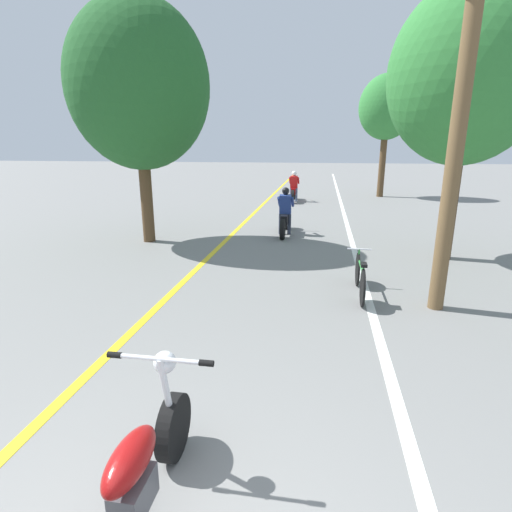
% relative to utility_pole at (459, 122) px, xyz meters
% --- Properties ---
extents(lane_stripe_center, '(0.14, 48.00, 0.01)m').
position_rel_utility_pole_xyz_m(lane_stripe_center, '(-4.54, 7.47, -2.91)').
color(lane_stripe_center, yellow).
rests_on(lane_stripe_center, ground).
extents(lane_stripe_edge, '(0.14, 48.00, 0.01)m').
position_rel_utility_pole_xyz_m(lane_stripe_edge, '(-1.05, 7.47, -2.91)').
color(lane_stripe_edge, white).
rests_on(lane_stripe_edge, ground).
extents(utility_pole, '(1.10, 0.24, 5.65)m').
position_rel_utility_pole_xyz_m(utility_pole, '(0.00, 0.00, 0.00)').
color(utility_pole, brown).
rests_on(utility_pole, ground).
extents(roadside_tree_right_near, '(3.26, 2.94, 5.89)m').
position_rel_utility_pole_xyz_m(roadside_tree_right_near, '(0.98, 3.20, 1.08)').
color(roadside_tree_right_near, '#513A23').
rests_on(roadside_tree_right_near, ground).
extents(roadside_tree_right_far, '(2.71, 2.44, 5.93)m').
position_rel_utility_pole_xyz_m(roadside_tree_right_far, '(1.02, 15.01, 1.42)').
color(roadside_tree_right_far, '#513A23').
rests_on(roadside_tree_right_far, ground).
extents(roadside_tree_left, '(3.63, 3.27, 6.12)m').
position_rel_utility_pole_xyz_m(roadside_tree_left, '(-6.62, 3.70, 1.11)').
color(roadside_tree_left, '#513A23').
rests_on(roadside_tree_left, ground).
extents(motorcycle_foreground, '(0.84, 2.04, 1.06)m').
position_rel_utility_pole_xyz_m(motorcycle_foreground, '(-3.08, -4.49, -2.50)').
color(motorcycle_foreground, black).
rests_on(motorcycle_foreground, ground).
extents(motorcycle_rider_lead, '(0.50, 2.02, 1.39)m').
position_rel_utility_pole_xyz_m(motorcycle_rider_lead, '(-2.99, 5.25, -2.39)').
color(motorcycle_rider_lead, black).
rests_on(motorcycle_rider_lead, ground).
extents(motorcycle_rider_far, '(0.50, 2.02, 1.42)m').
position_rel_utility_pole_xyz_m(motorcycle_rider_far, '(-3.26, 12.51, -2.38)').
color(motorcycle_rider_far, black).
rests_on(motorcycle_rider_far, ground).
extents(bicycle_parked, '(0.44, 1.67, 0.74)m').
position_rel_utility_pole_xyz_m(bicycle_parked, '(-1.19, 0.41, -2.57)').
color(bicycle_parked, black).
rests_on(bicycle_parked, ground).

